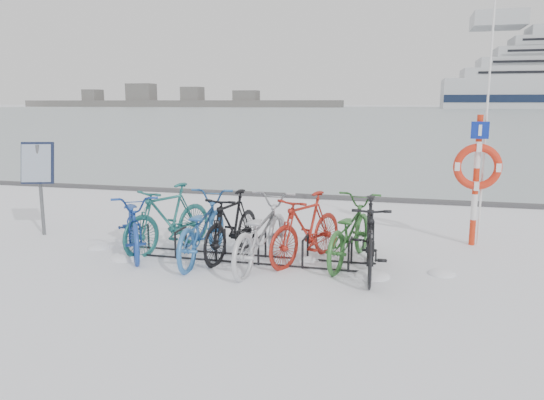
% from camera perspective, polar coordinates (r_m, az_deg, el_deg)
% --- Properties ---
extents(ground, '(900.00, 900.00, 0.00)m').
position_cam_1_polar(ground, '(8.89, -3.33, -6.38)').
color(ground, white).
rests_on(ground, ground).
extents(ice_sheet, '(400.00, 298.00, 0.02)m').
position_cam_1_polar(ice_sheet, '(163.14, 13.66, 9.29)').
color(ice_sheet, '#A6B5BC').
rests_on(ice_sheet, ground).
extents(quay_edge, '(400.00, 0.25, 0.10)m').
position_cam_1_polar(quay_edge, '(14.46, 3.78, 0.40)').
color(quay_edge, '#3F3F42').
rests_on(quay_edge, ground).
extents(bike_rack, '(4.00, 0.48, 0.46)m').
position_cam_1_polar(bike_rack, '(8.84, -3.34, -5.26)').
color(bike_rack, black).
rests_on(bike_rack, ground).
extents(info_board, '(0.65, 0.40, 1.83)m').
position_cam_1_polar(info_board, '(11.17, -23.86, 3.11)').
color(info_board, '#595B5E').
rests_on(info_board, ground).
extents(lifebuoy_station, '(0.83, 0.23, 4.29)m').
position_cam_1_polar(lifebuoy_station, '(10.10, 21.25, 3.31)').
color(lifebuoy_station, red).
rests_on(lifebuoy_station, ground).
extents(shoreline, '(180.00, 12.00, 9.50)m').
position_cam_1_polar(shoreline, '(295.65, -10.71, 10.35)').
color(shoreline, '#505050').
rests_on(shoreline, ground).
extents(bike_0, '(1.76, 2.20, 1.12)m').
position_cam_1_polar(bike_0, '(9.45, -14.63, -2.20)').
color(bike_0, '#1B3F95').
rests_on(bike_0, ground).
extents(bike_1, '(1.29, 2.06, 1.20)m').
position_cam_1_polar(bike_1, '(9.48, -11.09, -1.75)').
color(bike_1, '#1C5A59').
rests_on(bike_1, ground).
extents(bike_2, '(0.84, 2.19, 1.13)m').
position_cam_1_polar(bike_2, '(8.84, -7.59, -2.75)').
color(bike_2, '#2B64A7').
rests_on(bike_2, ground).
extents(bike_3, '(0.83, 1.96, 1.14)m').
position_cam_1_polar(bike_3, '(8.93, -4.33, -2.52)').
color(bike_3, black).
rests_on(bike_3, ground).
extents(bike_4, '(0.99, 2.26, 1.15)m').
position_cam_1_polar(bike_4, '(8.41, -1.24, -3.29)').
color(bike_4, '#B2B4BA').
rests_on(bike_4, ground).
extents(bike_5, '(1.31, 1.98, 1.16)m').
position_cam_1_polar(bike_5, '(8.68, 3.72, -2.83)').
color(bike_5, maroon).
rests_on(bike_5, ground).
extents(bike_6, '(1.12, 2.20, 1.10)m').
position_cam_1_polar(bike_6, '(8.71, 8.31, -3.08)').
color(bike_6, '#2E672C').
rests_on(bike_6, ground).
extents(bike_7, '(0.72, 2.01, 1.19)m').
position_cam_1_polar(bike_7, '(8.15, 10.50, -3.78)').
color(bike_7, black).
rests_on(bike_7, ground).
extents(snow_drifts, '(6.29, 1.33, 0.20)m').
position_cam_1_polar(snow_drifts, '(8.79, -2.40, -6.57)').
color(snow_drifts, white).
rests_on(snow_drifts, ground).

